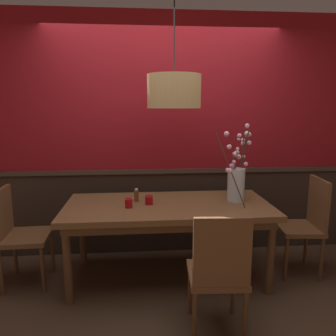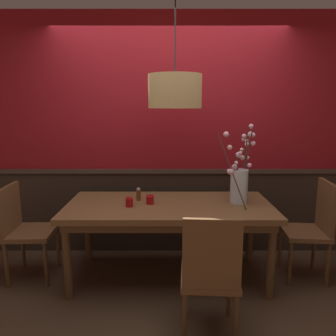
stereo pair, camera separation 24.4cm
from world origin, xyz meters
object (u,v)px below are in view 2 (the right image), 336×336
chair_head_east_end (312,225)px  candle_holder_nearer_edge (149,200)px  candle_holder_nearer_center (128,202)px  condiment_bottle (137,195)px  chair_head_west_end (22,226)px  dining_table (168,212)px  vase_with_blossoms (238,182)px  chair_near_side_right (209,272)px  chair_far_side_left (147,202)px  pendant_lamp (174,92)px

chair_head_east_end → candle_holder_nearer_edge: (-1.58, -0.00, 0.26)m
candle_holder_nearer_center → chair_head_east_end: bearing=2.9°
candle_holder_nearer_center → condiment_bottle: size_ratio=0.67×
chair_head_west_end → chair_head_east_end: bearing=-0.2°
dining_table → chair_head_east_end: bearing=0.1°
vase_with_blossoms → chair_near_side_right: bearing=-112.7°
chair_far_side_left → dining_table: bearing=-73.4°
chair_near_side_right → candle_holder_nearer_edge: 1.03m
dining_table → chair_far_side_left: 0.92m
chair_head_east_end → pendant_lamp: 1.84m
chair_near_side_right → pendant_lamp: pendant_lamp is taller
chair_near_side_right → chair_head_east_end: chair_head_east_end is taller
dining_table → candle_holder_nearer_edge: size_ratio=23.62×
chair_head_west_end → condiment_bottle: size_ratio=7.31×
chair_head_west_end → dining_table: bearing=-0.5°
chair_head_west_end → vase_with_blossoms: bearing=0.9°
condiment_bottle → candle_holder_nearer_center: bearing=-108.9°
condiment_bottle → pendant_lamp: bearing=-21.2°
candle_holder_nearer_edge → condiment_bottle: size_ratio=0.65×
dining_table → chair_near_side_right: size_ratio=2.04×
candle_holder_nearer_edge → pendant_lamp: bearing=-5.9°
chair_far_side_left → chair_head_east_end: size_ratio=0.92×
condiment_bottle → chair_near_side_right: bearing=-59.1°
chair_head_west_end → pendant_lamp: 1.94m
chair_near_side_right → condiment_bottle: chair_near_side_right is taller
dining_table → candle_holder_nearer_center: 0.40m
chair_far_side_left → vase_with_blossoms: 1.32m
chair_head_east_end → candle_holder_nearer_edge: bearing=-179.9°
pendant_lamp → dining_table: bearing=154.9°
chair_head_west_end → vase_with_blossoms: 2.13m
vase_with_blossoms → condiment_bottle: 0.99m
dining_table → condiment_bottle: (-0.30, 0.11, 0.14)m
chair_far_side_left → pendant_lamp: bearing=-70.8°
chair_near_side_right → chair_head_east_end: 1.41m
vase_with_blossoms → candle_holder_nearer_edge: vase_with_blossoms is taller
chair_far_side_left → chair_near_side_right: chair_near_side_right is taller
pendant_lamp → chair_head_west_end: bearing=178.6°
chair_near_side_right → condiment_bottle: bearing=120.9°
chair_far_side_left → pendant_lamp: (0.31, -0.90, 1.29)m
chair_head_east_end → condiment_bottle: bearing=176.3°
chair_head_west_end → chair_far_side_left: (1.16, 0.86, -0.02)m
dining_table → chair_near_side_right: 0.93m
pendant_lamp → chair_near_side_right: bearing=-74.4°
chair_far_side_left → vase_with_blossoms: size_ratio=1.20×
chair_near_side_right → pendant_lamp: size_ratio=0.95×
chair_far_side_left → candle_holder_nearer_center: (-0.11, -0.96, 0.29)m
chair_near_side_right → dining_table: bearing=108.3°
chair_far_side_left → chair_head_west_end: bearing=-143.3°
chair_far_side_left → condiment_bottle: bearing=-93.1°
candle_holder_nearer_edge → chair_head_west_end: bearing=179.4°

